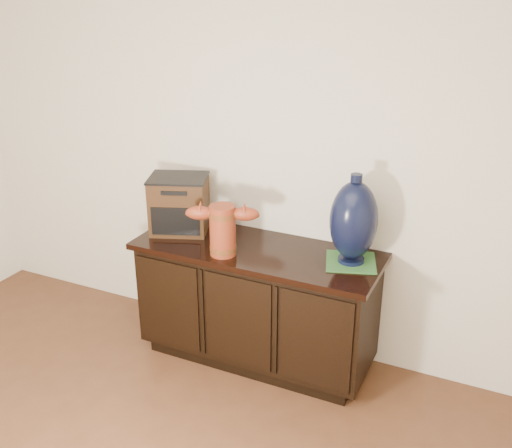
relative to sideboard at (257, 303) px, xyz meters
The scene contains 6 objects.
sideboard is the anchor object (origin of this frame).
terracotta_vessel 0.57m from the sideboard, 132.56° to the right, with size 0.41×0.22×0.29m.
tv_radio 0.77m from the sideboard, behind, with size 0.42×0.39×0.35m.
green_mat 0.67m from the sideboard, ahead, with size 0.27×0.27×0.01m, color #2F642D.
lamp_base 0.83m from the sideboard, ahead, with size 0.33×0.33×0.51m.
spray_can 0.56m from the sideboard, 146.91° to the left, with size 0.06×0.06×0.18m.
Camera 1 is at (1.34, -0.64, 2.23)m, focal length 42.00 mm.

